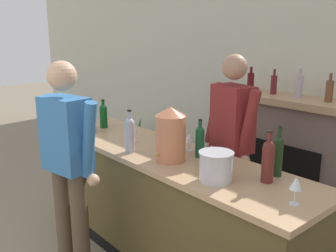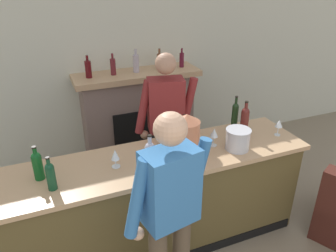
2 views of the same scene
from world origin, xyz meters
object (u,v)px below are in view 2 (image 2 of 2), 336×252
object	(u,v)px
person_bartender	(166,128)
wine_bottle_burgundy_dark	(51,175)
wine_glass_front_right	(166,135)
wine_glass_front_left	(115,155)
ice_bucket_steel	(238,139)
fireplace_stone	(139,118)
person_customer	(170,218)
wine_bottle_riesling_slim	(184,131)
wine_bottle_cabernet_heavy	(37,164)
wine_glass_by_dispenser	(214,134)
wine_glass_mid_counter	(279,124)
copper_dispenser	(186,136)
wine_bottle_merlot_tall	(245,119)
wine_bottle_chardonnay_pale	(150,157)
wine_bottle_port_short	(235,114)

from	to	relation	value
person_bartender	wine_bottle_burgundy_dark	bearing A→B (deg)	-150.81
wine_glass_front_right	wine_glass_front_left	xyz separation A→B (m)	(-0.53, -0.19, 0.00)
ice_bucket_steel	wine_bottle_burgundy_dark	world-z (taller)	wine_bottle_burgundy_dark
fireplace_stone	wine_glass_front_right	bearing A→B (deg)	-96.34
person_customer	ice_bucket_steel	xyz separation A→B (m)	(0.92, 0.59, 0.12)
wine_bottle_riesling_slim	wine_bottle_cabernet_heavy	bearing A→B (deg)	-176.41
wine_glass_by_dispenser	wine_glass_mid_counter	world-z (taller)	wine_glass_by_dispenser
wine_glass_front_left	ice_bucket_steel	bearing A→B (deg)	-6.64
wine_glass_by_dispenser	wine_glass_front_left	size ratio (longest dim) A/B	1.09
wine_bottle_riesling_slim	fireplace_stone	bearing A→B (deg)	90.42
wine_glass_by_dispenser	copper_dispenser	bearing A→B (deg)	-163.94
wine_bottle_merlot_tall	wine_bottle_chardonnay_pale	size ratio (longest dim) A/B	0.99
person_bartender	wine_bottle_merlot_tall	world-z (taller)	person_bartender
person_customer	ice_bucket_steel	distance (m)	1.10
wine_bottle_cabernet_heavy	wine_bottle_riesling_slim	xyz separation A→B (m)	(1.29, 0.08, 0.00)
copper_dispenser	wine_glass_mid_counter	xyz separation A→B (m)	(1.03, 0.04, -0.09)
person_customer	person_bartender	distance (m)	1.36
wine_bottle_burgundy_dark	wine_glass_front_left	distance (m)	0.53
copper_dispenser	wine_bottle_burgundy_dark	size ratio (longest dim) A/B	1.49
wine_bottle_merlot_tall	wine_glass_by_dispenser	world-z (taller)	wine_bottle_merlot_tall
wine_bottle_merlot_tall	wine_glass_front_left	distance (m)	1.34
wine_glass_front_left	wine_bottle_port_short	bearing A→B (deg)	10.97
person_customer	ice_bucket_steel	size ratio (longest dim) A/B	7.65
wine_bottle_port_short	wine_bottle_riesling_slim	xyz separation A→B (m)	(-0.62, -0.11, -0.02)
person_customer	wine_bottle_merlot_tall	world-z (taller)	person_customer
copper_dispenser	wine_glass_mid_counter	distance (m)	1.03
wine_bottle_port_short	wine_bottle_riesling_slim	world-z (taller)	wine_bottle_port_short
person_bartender	wine_glass_by_dispenser	xyz separation A→B (m)	(0.26, -0.54, 0.14)
copper_dispenser	ice_bucket_steel	bearing A→B (deg)	-4.86
wine_bottle_port_short	wine_bottle_merlot_tall	xyz separation A→B (m)	(0.02, -0.14, 0.00)
wine_bottle_riesling_slim	wine_glass_by_dispenser	bearing A→B (deg)	-28.71
person_customer	wine_bottle_port_short	distance (m)	1.50
wine_bottle_chardonnay_pale	wine_bottle_port_short	bearing A→B (deg)	22.88
ice_bucket_steel	wine_glass_front_left	xyz separation A→B (m)	(-1.11, 0.13, 0.01)
wine_glass_by_dispenser	wine_bottle_port_short	bearing A→B (deg)	32.97
wine_bottle_chardonnay_pale	copper_dispenser	bearing A→B (deg)	17.12
wine_bottle_port_short	copper_dispenser	bearing A→B (deg)	-154.29
wine_bottle_burgundy_dark	wine_glass_front_right	distance (m)	1.09
wine_bottle_riesling_slim	wine_glass_front_right	size ratio (longest dim) A/B	2.01
fireplace_stone	wine_glass_front_right	distance (m)	1.47
copper_dispenser	wine_glass_front_left	bearing A→B (deg)	171.90
wine_bottle_burgundy_dark	wine_bottle_chardonnay_pale	bearing A→B (deg)	-6.23
person_customer	wine_glass_mid_counter	world-z (taller)	person_customer
ice_bucket_steel	wine_bottle_merlot_tall	xyz separation A→B (m)	(0.23, 0.24, 0.06)
ice_bucket_steel	wine_glass_by_dispenser	bearing A→B (deg)	141.26
fireplace_stone	wine_glass_by_dispenser	xyz separation A→B (m)	(0.25, -1.57, 0.46)
wine_glass_front_right	wine_bottle_chardonnay_pale	bearing A→B (deg)	-127.04
person_customer	wine_bottle_merlot_tall	distance (m)	1.43
wine_bottle_burgundy_dark	wine_glass_mid_counter	size ratio (longest dim) A/B	1.69
ice_bucket_steel	wine_bottle_burgundy_dark	xyz separation A→B (m)	(-1.62, 0.01, 0.02)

